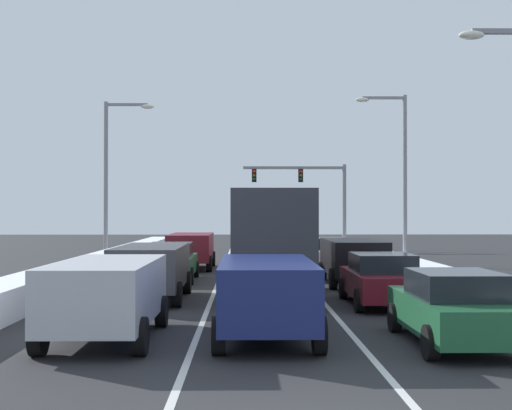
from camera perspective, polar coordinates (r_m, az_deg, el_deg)
ground_plane at (r=25.70m, az=0.59°, el=-6.63°), size 120.00×120.00×0.00m
lane_stripe_between_right_lane_and_center_lane at (r=30.12m, az=3.63°, el=-5.73°), size 0.14×47.99×0.01m
lane_stripe_between_center_lane_and_left_lane at (r=30.05m, az=-2.88°, el=-5.74°), size 0.14×47.99×0.01m
snow_bank_right_shoulder at (r=30.97m, az=13.49°, el=-5.15°), size 1.69×47.99×0.46m
snow_bank_left_shoulder at (r=30.66m, az=-12.87°, el=-4.84°), size 1.41×47.99×0.84m
sedan_green_right_lane_nearest at (r=15.15m, az=15.66°, el=-7.94°), size 2.00×4.50×1.51m
sedan_maroon_right_lane_second at (r=21.02m, az=10.04°, el=-5.88°), size 2.00×4.50×1.51m
suv_black_right_lane_third at (r=26.87m, az=7.80°, el=-4.18°), size 2.16×4.90×1.67m
sedan_white_right_lane_fourth at (r=33.42m, az=5.70°, el=-3.91°), size 2.00×4.50×1.51m
suv_navy_center_lane_nearest at (r=15.24m, az=0.84°, el=-6.96°), size 2.16×4.90×1.67m
box_truck_center_lane_second at (r=22.24m, az=1.15°, el=-2.66°), size 2.53×7.20×3.36m
suv_gray_center_lane_third at (r=30.94m, az=0.05°, el=-3.71°), size 2.16×4.90×1.67m
sedan_red_center_lane_fourth at (r=37.30m, az=0.31°, el=-3.56°), size 2.00×4.50×1.51m
suv_silver_left_lane_nearest at (r=15.46m, az=-11.88°, el=-6.86°), size 2.16×4.90×1.67m
suv_charcoal_left_lane_second at (r=22.14m, az=-8.40°, el=-4.96°), size 2.16×4.90×1.67m
sedan_green_left_lane_third at (r=28.19m, az=-6.86°, el=-4.53°), size 2.00×4.50×1.51m
suv_maroon_left_lane_fourth at (r=34.04m, az=-5.25°, el=-3.42°), size 2.16×4.90×1.67m
traffic_light_gantry at (r=51.97m, az=4.56°, el=1.40°), size 7.54×0.47×6.20m
street_lamp_right_mid at (r=37.38m, az=11.36°, el=3.26°), size 2.66×0.36×8.77m
street_lamp_left_mid at (r=38.37m, az=-11.46°, el=3.01°), size 2.66×0.36×8.56m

